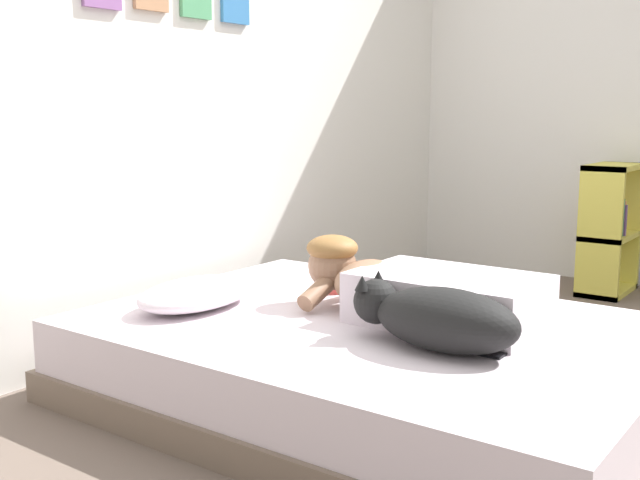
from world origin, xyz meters
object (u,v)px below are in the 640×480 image
Objects in this scene: dog at (437,317)px; bookshelf at (609,228)px; pillow at (196,294)px; bed at (372,363)px; person_lying at (414,289)px; cell_phone at (483,352)px; coffee_cup at (335,284)px.

bookshelf is (2.40, 0.15, -0.02)m from dog.
pillow is 0.90× the size of dog.
bed is 3.56× the size of dog.
dog is 2.41m from bookshelf.
person_lying reaches higher than cell_phone.
dog reaches higher than coffee_cup.
dog is 0.77× the size of bookshelf.
pillow is 0.99m from dog.
coffee_cup is (0.52, -0.28, -0.02)m from pillow.
bookshelf reaches higher than pillow.
coffee_cup is 0.92m from cell_phone.
bookshelf reaches higher than bed.
bed is 0.45m from dog.
dog is at bearing -139.71° from person_lying.
dog is (-0.16, -0.34, 0.26)m from bed.
person_lying is at bearing 40.29° from dog.
bookshelf is (1.97, -0.55, 0.04)m from coffee_cup.
bed is 2.26m from bookshelf.
pillow is 0.83m from person_lying.
bed is 14.62× the size of cell_phone.
pillow is at bearing 96.44° from cell_phone.
person_lying reaches higher than pillow.
person_lying is 0.49m from coffee_cup.
cell_phone is 2.37m from bookshelf.
bed is 16.37× the size of coffee_cup.
pillow is at bearing 116.09° from person_lying.
pillow is 0.57× the size of person_lying.
pillow reaches higher than coffee_cup.
bed is at bearing 76.65° from cell_phone.
cell_phone is at bearing -83.56° from pillow.
bookshelf reaches higher than person_lying.
bed is 2.22× the size of person_lying.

